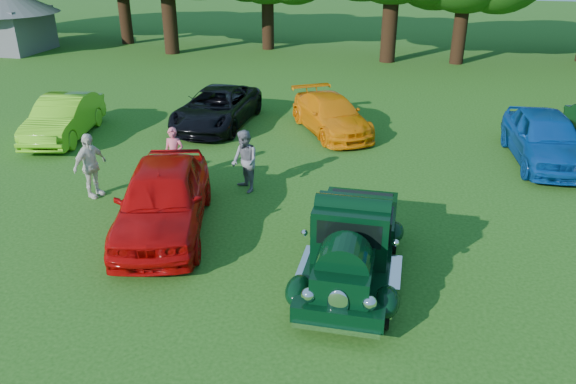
% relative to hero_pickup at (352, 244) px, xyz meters
% --- Properties ---
extents(ground, '(120.00, 120.00, 0.00)m').
position_rel_hero_pickup_xyz_m(ground, '(-1.71, -0.18, -0.77)').
color(ground, '#1D4C11').
rests_on(ground, ground).
extents(hero_pickup, '(2.13, 4.57, 1.79)m').
position_rel_hero_pickup_xyz_m(hero_pickup, '(0.00, 0.00, 0.00)').
color(hero_pickup, black).
rests_on(hero_pickup, ground).
extents(red_convertible, '(3.29, 5.36, 1.70)m').
position_rel_hero_pickup_xyz_m(red_convertible, '(-4.69, 1.08, 0.08)').
color(red_convertible, '#B40807').
rests_on(red_convertible, ground).
extents(back_car_lime, '(2.40, 4.66, 1.46)m').
position_rel_hero_pickup_xyz_m(back_car_lime, '(-11.01, 6.75, -0.04)').
color(back_car_lime, '#64C41A').
rests_on(back_car_lime, ground).
extents(back_car_black, '(2.38, 5.06, 1.40)m').
position_rel_hero_pickup_xyz_m(back_car_black, '(-6.19, 9.28, -0.07)').
color(back_car_black, black).
rests_on(back_car_black, ground).
extents(back_car_orange, '(3.91, 4.83, 1.31)m').
position_rel_hero_pickup_xyz_m(back_car_orange, '(-1.87, 9.45, -0.12)').
color(back_car_orange, orange).
rests_on(back_car_orange, ground).
extents(back_car_blue, '(2.33, 4.95, 1.64)m').
position_rel_hero_pickup_xyz_m(back_car_blue, '(5.15, 7.94, 0.04)').
color(back_car_blue, '#0D3F93').
rests_on(back_car_blue, ground).
extents(spectator_pink, '(0.62, 0.44, 1.61)m').
position_rel_hero_pickup_xyz_m(spectator_pink, '(-5.66, 4.03, 0.03)').
color(spectator_pink, '#D9596B').
rests_on(spectator_pink, ground).
extents(spectator_grey, '(1.07, 1.09, 1.77)m').
position_rel_hero_pickup_xyz_m(spectator_grey, '(-3.43, 3.75, 0.11)').
color(spectator_grey, slate).
rests_on(spectator_grey, ground).
extents(spectator_white, '(0.76, 1.15, 1.82)m').
position_rel_hero_pickup_xyz_m(spectator_white, '(-7.43, 2.47, 0.13)').
color(spectator_white, silver).
rests_on(spectator_white, ground).
extents(gazebo, '(6.40, 6.40, 3.90)m').
position_rel_hero_pickup_xyz_m(gazebo, '(-23.71, 20.82, 1.63)').
color(gazebo, '#5E5E63').
rests_on(gazebo, ground).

